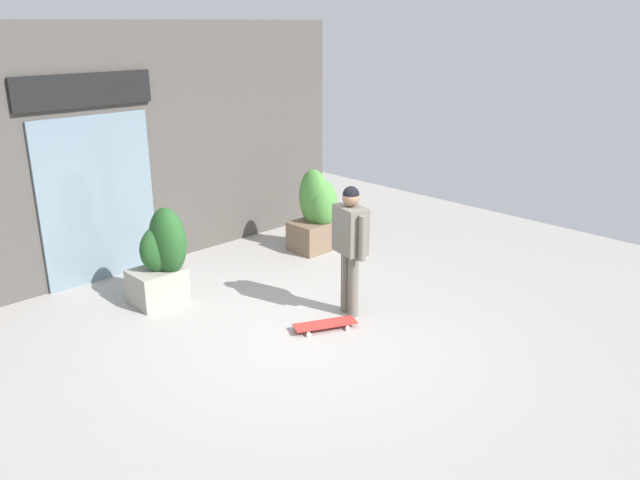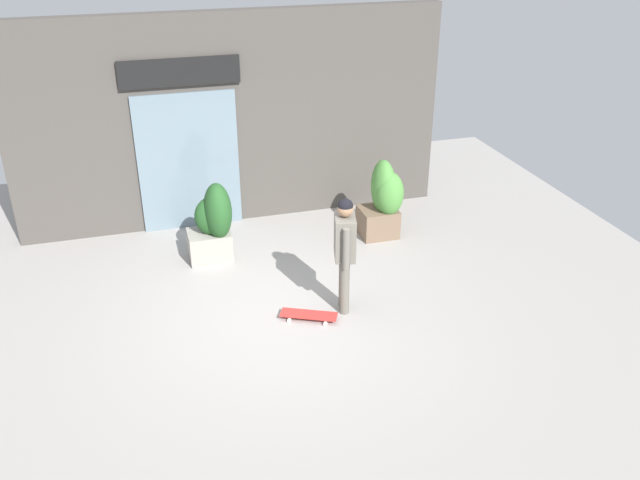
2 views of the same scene
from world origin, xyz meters
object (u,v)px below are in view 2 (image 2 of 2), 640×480
(skateboarder, at_px, (345,244))
(planter_box_right, at_px, (214,222))
(planter_box_left, at_px, (383,200))
(skateboard, at_px, (309,315))

(skateboarder, xyz_separation_m, planter_box_right, (-1.41, 1.92, -0.36))
(planter_box_left, relative_size, planter_box_right, 1.03)
(skateboarder, bearing_deg, skateboard, 25.19)
(skateboarder, height_order, planter_box_right, skateboarder)
(planter_box_left, bearing_deg, skateboarder, -123.84)
(skateboarder, distance_m, skateboard, 1.06)
(skateboarder, distance_m, planter_box_left, 2.35)
(skateboard, xyz_separation_m, planter_box_right, (-0.90, 2.01, 0.55))
(skateboarder, relative_size, planter_box_right, 1.30)
(planter_box_left, distance_m, planter_box_right, 2.71)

